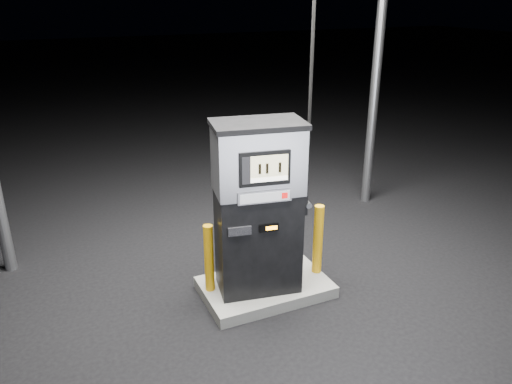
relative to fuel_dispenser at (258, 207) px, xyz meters
name	(u,v)px	position (x,y,z in m)	size (l,w,h in m)	color
ground	(265,292)	(0.12, 0.04, -1.24)	(80.00, 80.00, 0.00)	black
pump_island	(265,287)	(0.12, 0.04, -1.17)	(1.60, 1.00, 0.15)	slate
fuel_dispenser	(258,207)	(0.00, 0.00, 0.00)	(1.22, 0.80, 4.41)	black
bollard_left	(209,258)	(-0.58, 0.18, -0.65)	(0.12, 0.12, 0.88)	#EEA70D
bollard_right	(318,239)	(0.86, 0.01, -0.62)	(0.13, 0.13, 0.95)	#EEA70D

